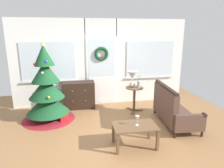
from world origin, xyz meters
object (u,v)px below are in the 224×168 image
flower_vase (139,84)px  wine_glass (137,118)px  table_lamp (132,77)px  coffee_table (135,128)px  dresser_cabinet (79,95)px  settee_sofa (172,109)px  gift_box (65,118)px  christmas_tree (47,92)px  side_table (134,94)px

flower_vase → wine_glass: (-0.56, -1.67, -0.24)m
table_lamp → wine_glass: bearing=-102.7°
coffee_table → dresser_cabinet: bearing=113.9°
settee_sofa → wine_glass: (-1.13, -0.80, 0.20)m
table_lamp → gift_box: bearing=-167.8°
christmas_tree → dresser_cabinet: size_ratio=2.18×
wine_glass → gift_box: wine_glass is taller
settee_sofa → flower_vase: flower_vase is taller
christmas_tree → coffee_table: (1.80, -1.60, -0.35)m
dresser_cabinet → side_table: (1.51, -0.56, 0.11)m
dresser_cabinet → table_lamp: table_lamp is taller
christmas_tree → dresser_cabinet: 1.09m
settee_sofa → wine_glass: size_ratio=7.80×
dresser_cabinet → gift_box: 1.04m
table_lamp → flower_vase: table_lamp is taller
side_table → table_lamp: bearing=146.3°
flower_vase → side_table: bearing=149.0°
dresser_cabinet → gift_box: dresser_cabinet is taller
table_lamp → gift_box: 2.08m
flower_vase → coffee_table: size_ratio=0.41×
flower_vase → gift_box: (-1.99, -0.30, -0.72)m
settee_sofa → gift_box: bearing=167.6°
table_lamp → side_table: bearing=-33.7°
dresser_cabinet → flower_vase: 1.77m
flower_vase → table_lamp: bearing=148.0°
side_table → wine_glass: side_table is taller
dresser_cabinet → table_lamp: 1.65m
dresser_cabinet → wine_glass: 2.52m
dresser_cabinet → settee_sofa: (2.18, -1.48, -0.01)m
settee_sofa → gift_box: (-2.56, 0.57, -0.28)m
christmas_tree → settee_sofa: bearing=-15.2°
side_table → table_lamp: table_lamp is taller
settee_sofa → coffee_table: 1.41m
settee_sofa → wine_glass: bearing=-144.5°
side_table → table_lamp: size_ratio=1.59×
side_table → coffee_table: bearing=-106.1°
wine_glass → flower_vase: bearing=71.5°
settee_sofa → flower_vase: 1.12m
flower_vase → coffee_table: 1.82m
christmas_tree → side_table: bearing=2.9°
dresser_cabinet → coffee_table: bearing=-66.1°
dresser_cabinet → settee_sofa: bearing=-34.3°
table_lamp → coffee_table: 1.91m
table_lamp → wine_glass: 1.85m
coffee_table → table_lamp: bearing=76.1°
flower_vase → dresser_cabinet: bearing=158.9°
dresser_cabinet → coffee_table: size_ratio=1.07×
table_lamp → christmas_tree: bearing=-176.0°
dresser_cabinet → settee_sofa: size_ratio=0.60×
christmas_tree → gift_box: christmas_tree is taller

